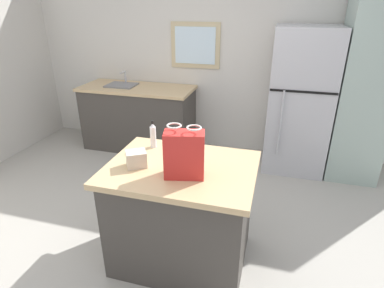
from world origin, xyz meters
The scene contains 10 objects.
ground centered at (0.00, 0.00, 0.00)m, with size 6.85×6.85×0.00m, color #ADA89E.
back_wall centered at (-0.01, 2.25, 1.32)m, with size 5.71×0.13×2.65m.
kitchen_island centered at (0.08, -0.13, 0.44)m, with size 1.11×0.85×0.87m.
refrigerator centered at (0.98, 1.83, 0.87)m, with size 0.73×0.72×1.75m.
tall_cabinet centered at (1.66, 1.83, 1.15)m, with size 0.58×0.64×2.29m.
sink_counter centered at (-1.19, 1.85, 0.46)m, with size 1.58×0.68×1.09m.
shopping_bag centered at (0.15, -0.26, 1.04)m, with size 0.30×0.20×0.37m.
small_box centered at (-0.24, -0.22, 0.93)m, with size 0.14×0.12×0.12m, color beige.
bottle centered at (-0.24, 0.13, 0.98)m, with size 0.05×0.05×0.24m.
ear_defenders centered at (-0.03, 0.04, 0.89)m, with size 0.19×0.19×0.06m.
Camera 1 is at (0.72, -2.10, 1.99)m, focal length 29.53 mm.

